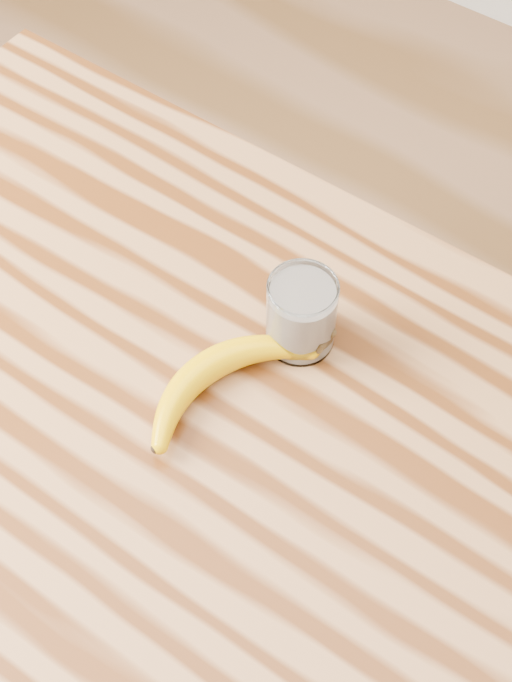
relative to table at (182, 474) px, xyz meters
The scene contains 4 objects.
room 0.58m from the table, ahead, with size 4.04×4.04×2.70m.
table is the anchor object (origin of this frame).
smoothie_glass 0.25m from the table, 73.67° to the left, with size 0.08×0.08×0.10m.
banana 0.17m from the table, 93.94° to the left, with size 0.11×0.30×0.04m, color #E0A100, non-canonical shape.
Camera 1 is at (0.37, -0.36, 1.82)m, focal length 50.00 mm.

